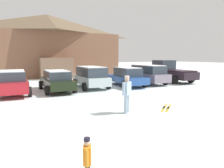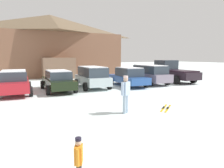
{
  "view_description": "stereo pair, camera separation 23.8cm",
  "coord_description": "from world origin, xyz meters",
  "px_view_note": "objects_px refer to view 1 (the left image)",
  "views": [
    {
      "loc": [
        -5.15,
        -1.44,
        2.47
      ],
      "look_at": [
        0.2,
        8.43,
        0.95
      ],
      "focal_mm": 32.0,
      "sensor_mm": 36.0,
      "label": 1
    },
    {
      "loc": [
        -4.94,
        -1.55,
        2.47
      ],
      "look_at": [
        0.2,
        8.43,
        0.95
      ],
      "focal_mm": 32.0,
      "sensor_mm": 36.0,
      "label": 2
    }
  ],
  "objects_px": {
    "pickup_truck": "(169,72)",
    "parked_red_sedan": "(13,82)",
    "parked_silver_wagon": "(91,77)",
    "parked_black_sedan": "(57,80)",
    "ski_lodge": "(48,45)",
    "skier_child_in_orange_jacket": "(87,160)",
    "parked_grey_wagon": "(148,74)",
    "parked_blue_hatchback": "(127,77)",
    "skier_adult_in_blue_parka": "(127,92)",
    "pair_of_skis": "(166,108)"
  },
  "relations": [
    {
      "from": "ski_lodge",
      "to": "skier_child_in_orange_jacket",
      "type": "relative_size",
      "value": 18.17
    },
    {
      "from": "skier_adult_in_blue_parka",
      "to": "pair_of_skis",
      "type": "xyz_separation_m",
      "value": [
        2.16,
        -0.2,
        -0.92
      ]
    },
    {
      "from": "ski_lodge",
      "to": "skier_child_in_orange_jacket",
      "type": "distance_m",
      "value": 25.42
    },
    {
      "from": "ski_lodge",
      "to": "skier_child_in_orange_jacket",
      "type": "bearing_deg",
      "value": -99.52
    },
    {
      "from": "parked_grey_wagon",
      "to": "skier_adult_in_blue_parka",
      "type": "xyz_separation_m",
      "value": [
        -7.06,
        -7.45,
        0.0
      ]
    },
    {
      "from": "parked_grey_wagon",
      "to": "parked_black_sedan",
      "type": "bearing_deg",
      "value": -179.38
    },
    {
      "from": "parked_black_sedan",
      "to": "parked_grey_wagon",
      "type": "distance_m",
      "value": 8.42
    },
    {
      "from": "ski_lodge",
      "to": "skier_child_in_orange_jacket",
      "type": "height_order",
      "value": "ski_lodge"
    },
    {
      "from": "pickup_truck",
      "to": "skier_child_in_orange_jacket",
      "type": "relative_size",
      "value": 5.74
    },
    {
      "from": "skier_child_in_orange_jacket",
      "to": "pair_of_skis",
      "type": "bearing_deg",
      "value": 33.9
    },
    {
      "from": "skier_adult_in_blue_parka",
      "to": "pair_of_skis",
      "type": "height_order",
      "value": "skier_adult_in_blue_parka"
    },
    {
      "from": "parked_grey_wagon",
      "to": "skier_child_in_orange_jacket",
      "type": "height_order",
      "value": "parked_grey_wagon"
    },
    {
      "from": "parked_red_sedan",
      "to": "parked_silver_wagon",
      "type": "height_order",
      "value": "parked_silver_wagon"
    },
    {
      "from": "ski_lodge",
      "to": "parked_black_sedan",
      "type": "distance_m",
      "value": 14.09
    },
    {
      "from": "parked_silver_wagon",
      "to": "skier_child_in_orange_jacket",
      "type": "xyz_separation_m",
      "value": [
        -4.82,
        -11.48,
        -0.37
      ]
    },
    {
      "from": "skier_child_in_orange_jacket",
      "to": "pair_of_skis",
      "type": "height_order",
      "value": "skier_child_in_orange_jacket"
    },
    {
      "from": "parked_silver_wagon",
      "to": "skier_child_in_orange_jacket",
      "type": "bearing_deg",
      "value": -112.79
    },
    {
      "from": "parked_grey_wagon",
      "to": "pickup_truck",
      "type": "height_order",
      "value": "pickup_truck"
    },
    {
      "from": "parked_silver_wagon",
      "to": "parked_blue_hatchback",
      "type": "relative_size",
      "value": 0.88
    },
    {
      "from": "parked_grey_wagon",
      "to": "pickup_truck",
      "type": "distance_m",
      "value": 3.16
    },
    {
      "from": "parked_grey_wagon",
      "to": "skier_child_in_orange_jacket",
      "type": "bearing_deg",
      "value": -132.59
    },
    {
      "from": "parked_silver_wagon",
      "to": "parked_grey_wagon",
      "type": "xyz_separation_m",
      "value": [
        5.65,
        -0.08,
        0.01
      ]
    },
    {
      "from": "parked_black_sedan",
      "to": "parked_grey_wagon",
      "type": "bearing_deg",
      "value": 0.62
    },
    {
      "from": "parked_silver_wagon",
      "to": "pickup_truck",
      "type": "xyz_separation_m",
      "value": [
        8.78,
        0.35,
        0.07
      ]
    },
    {
      "from": "parked_silver_wagon",
      "to": "skier_adult_in_blue_parka",
      "type": "bearing_deg",
      "value": -100.63
    },
    {
      "from": "parked_red_sedan",
      "to": "parked_black_sedan",
      "type": "relative_size",
      "value": 1.0
    },
    {
      "from": "pickup_truck",
      "to": "skier_adult_in_blue_parka",
      "type": "distance_m",
      "value": 12.89
    },
    {
      "from": "ski_lodge",
      "to": "pickup_truck",
      "type": "relative_size",
      "value": 3.16
    },
    {
      "from": "parked_grey_wagon",
      "to": "pickup_truck",
      "type": "bearing_deg",
      "value": 7.94
    },
    {
      "from": "ski_lodge",
      "to": "parked_black_sedan",
      "type": "height_order",
      "value": "ski_lodge"
    },
    {
      "from": "parked_black_sedan",
      "to": "skier_child_in_orange_jacket",
      "type": "xyz_separation_m",
      "value": [
        -2.05,
        -11.3,
        -0.22
      ]
    },
    {
      "from": "ski_lodge",
      "to": "skier_adult_in_blue_parka",
      "type": "xyz_separation_m",
      "value": [
        -0.75,
        -20.88,
        -3.15
      ]
    },
    {
      "from": "ski_lodge",
      "to": "parked_black_sedan",
      "type": "relative_size",
      "value": 3.76
    },
    {
      "from": "skier_child_in_orange_jacket",
      "to": "skier_adult_in_blue_parka",
      "type": "bearing_deg",
      "value": 49.18
    },
    {
      "from": "pickup_truck",
      "to": "skier_child_in_orange_jacket",
      "type": "xyz_separation_m",
      "value": [
        -13.6,
        -11.83,
        -0.43
      ]
    },
    {
      "from": "parked_red_sedan",
      "to": "parked_grey_wagon",
      "type": "height_order",
      "value": "parked_grey_wagon"
    },
    {
      "from": "ski_lodge",
      "to": "parked_red_sedan",
      "type": "xyz_separation_m",
      "value": [
        -4.97,
        -13.44,
        -3.27
      ]
    },
    {
      "from": "pickup_truck",
      "to": "parked_grey_wagon",
      "type": "bearing_deg",
      "value": -172.06
    },
    {
      "from": "parked_black_sedan",
      "to": "skier_adult_in_blue_parka",
      "type": "height_order",
      "value": "skier_adult_in_blue_parka"
    },
    {
      "from": "ski_lodge",
      "to": "pickup_truck",
      "type": "bearing_deg",
      "value": -54.02
    },
    {
      "from": "parked_silver_wagon",
      "to": "parked_black_sedan",
      "type": "bearing_deg",
      "value": -176.36
    },
    {
      "from": "parked_silver_wagon",
      "to": "skier_adult_in_blue_parka",
      "type": "height_order",
      "value": "parked_silver_wagon"
    },
    {
      "from": "parked_blue_hatchback",
      "to": "pickup_truck",
      "type": "relative_size",
      "value": 0.85
    },
    {
      "from": "parked_blue_hatchback",
      "to": "pickup_truck",
      "type": "distance_m",
      "value": 5.7
    },
    {
      "from": "pickup_truck",
      "to": "parked_red_sedan",
      "type": "bearing_deg",
      "value": -178.26
    },
    {
      "from": "pair_of_skis",
      "to": "parked_grey_wagon",
      "type": "bearing_deg",
      "value": 57.36
    },
    {
      "from": "parked_red_sedan",
      "to": "parked_grey_wagon",
      "type": "xyz_separation_m",
      "value": [
        11.28,
        0.0,
        0.12
      ]
    },
    {
      "from": "parked_grey_wagon",
      "to": "pickup_truck",
      "type": "relative_size",
      "value": 0.86
    },
    {
      "from": "parked_black_sedan",
      "to": "parked_blue_hatchback",
      "type": "relative_size",
      "value": 0.99
    },
    {
      "from": "parked_blue_hatchback",
      "to": "skier_adult_in_blue_parka",
      "type": "distance_m",
      "value": 8.44
    }
  ]
}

